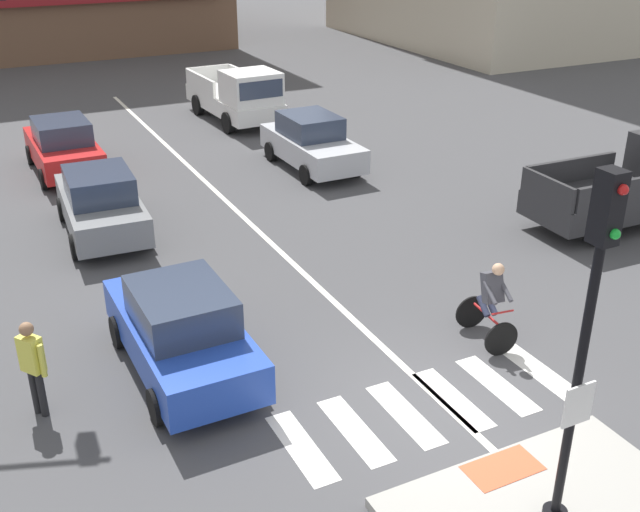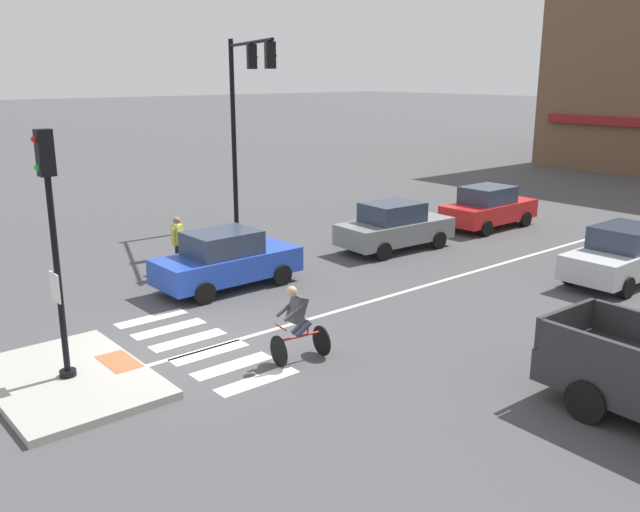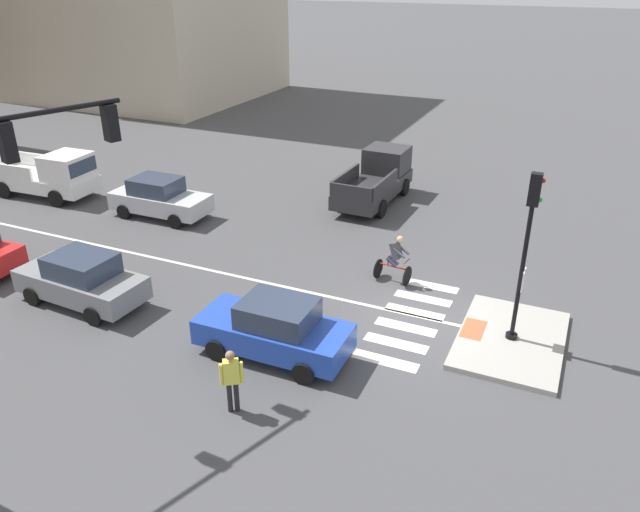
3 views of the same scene
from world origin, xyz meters
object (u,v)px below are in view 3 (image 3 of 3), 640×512
(signal_pole, at_px, (527,244))
(cyclist, at_px, (395,258))
(car_silver_eastbound_far, at_px, (160,198))
(pickup_truck_charcoal_cross_right, at_px, (377,178))
(car_blue_westbound_near, at_px, (275,329))
(pedestrian_at_curb_left, at_px, (232,376))
(pickup_truck_white_eastbound_distant, at_px, (50,176))
(car_grey_westbound_far, at_px, (82,279))

(signal_pole, xyz_separation_m, cyclist, (2.06, 4.09, -2.14))
(car_silver_eastbound_far, distance_m, pickup_truck_charcoal_cross_right, 9.33)
(car_silver_eastbound_far, bearing_deg, car_blue_westbound_near, -127.13)
(pickup_truck_charcoal_cross_right, distance_m, cyclist, 7.77)
(car_blue_westbound_near, xyz_separation_m, pedestrian_at_curb_left, (-2.42, -0.19, 0.17))
(pickup_truck_white_eastbound_distant, bearing_deg, signal_pole, -99.64)
(car_blue_westbound_near, bearing_deg, signal_pole, -60.41)
(car_blue_westbound_near, bearing_deg, pickup_truck_charcoal_cross_right, 7.08)
(car_blue_westbound_near, bearing_deg, pickup_truck_white_eastbound_distant, 65.73)
(car_grey_westbound_far, distance_m, pickup_truck_charcoal_cross_right, 13.41)
(car_silver_eastbound_far, relative_size, pickup_truck_charcoal_cross_right, 0.80)
(car_grey_westbound_far, height_order, pickup_truck_charcoal_cross_right, pickup_truck_charcoal_cross_right)
(cyclist, distance_m, pedestrian_at_curb_left, 7.84)
(pickup_truck_white_eastbound_distant, bearing_deg, cyclist, -94.98)
(car_blue_westbound_near, distance_m, pickup_truck_white_eastbound_distant, 16.38)
(signal_pole, bearing_deg, pedestrian_at_curb_left, 135.81)
(car_blue_westbound_near, distance_m, car_silver_eastbound_far, 11.31)
(car_blue_westbound_near, relative_size, cyclist, 2.45)
(signal_pole, xyz_separation_m, pickup_truck_charcoal_cross_right, (9.17, 7.23, -2.03))
(signal_pole, bearing_deg, pickup_truck_charcoal_cross_right, 38.24)
(pickup_truck_charcoal_cross_right, height_order, pedestrian_at_curb_left, pickup_truck_charcoal_cross_right)
(cyclist, relative_size, pedestrian_at_curb_left, 1.01)
(cyclist, bearing_deg, car_silver_eastbound_far, 81.76)
(car_grey_westbound_far, bearing_deg, signal_pole, -75.47)
(car_grey_westbound_far, distance_m, pedestrian_at_curb_left, 7.30)
(car_blue_westbound_near, height_order, car_silver_eastbound_far, same)
(pickup_truck_white_eastbound_distant, distance_m, pedestrian_at_curb_left, 17.68)
(car_silver_eastbound_far, relative_size, cyclist, 2.45)
(pickup_truck_charcoal_cross_right, xyz_separation_m, pedestrian_at_curb_left, (-14.82, -1.73, 0.00))
(car_blue_westbound_near, height_order, pickup_truck_white_eastbound_distant, pickup_truck_white_eastbound_distant)
(cyclist, bearing_deg, signal_pole, -116.77)
(car_blue_westbound_near, bearing_deg, car_silver_eastbound_far, 52.87)
(signal_pole, height_order, cyclist, signal_pole)
(pickup_truck_white_eastbound_distant, relative_size, pedestrian_at_curb_left, 3.10)
(car_silver_eastbound_far, height_order, pickup_truck_white_eastbound_distant, pickup_truck_white_eastbound_distant)
(car_silver_eastbound_far, bearing_deg, signal_pole, -103.75)
(pickup_truck_white_eastbound_distant, height_order, pedestrian_at_curb_left, pickup_truck_white_eastbound_distant)
(pickup_truck_white_eastbound_distant, bearing_deg, pedestrian_at_curb_left, -121.19)
(signal_pole, relative_size, car_blue_westbound_near, 1.15)
(car_grey_westbound_far, xyz_separation_m, cyclist, (5.27, -8.28, 0.06))
(car_silver_eastbound_far, distance_m, pickup_truck_white_eastbound_distant, 5.91)
(pickup_truck_white_eastbound_distant, bearing_deg, car_silver_eastbound_far, -89.06)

